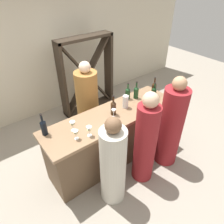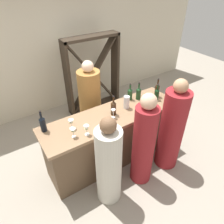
# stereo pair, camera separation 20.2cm
# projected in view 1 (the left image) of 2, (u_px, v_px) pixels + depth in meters

# --- Properties ---
(ground_plane) EXTENTS (12.00, 12.00, 0.00)m
(ground_plane) POSITION_uv_depth(u_px,v_px,m) (112.00, 158.00, 3.78)
(ground_plane) COLOR #9E9384
(back_wall) EXTENTS (8.00, 0.10, 2.80)m
(back_wall) POSITION_uv_depth(u_px,v_px,m) (49.00, 50.00, 4.40)
(back_wall) COLOR beige
(back_wall) RESTS_ON ground
(bar_counter) EXTENTS (2.28, 0.67, 0.97)m
(bar_counter) POSITION_uv_depth(u_px,v_px,m) (112.00, 138.00, 3.50)
(bar_counter) COLOR brown
(bar_counter) RESTS_ON ground
(wine_rack) EXTENTS (1.27, 0.28, 1.72)m
(wine_rack) POSITION_uv_depth(u_px,v_px,m) (87.00, 75.00, 4.64)
(wine_rack) COLOR #33281E
(wine_rack) RESTS_ON ground
(wine_bottle_leftmost_near_black) EXTENTS (0.08, 0.08, 0.33)m
(wine_bottle_leftmost_near_black) POSITION_uv_depth(u_px,v_px,m) (44.00, 127.00, 2.78)
(wine_bottle_leftmost_near_black) COLOR black
(wine_bottle_leftmost_near_black) RESTS_ON bar_counter
(wine_bottle_second_left_amber_brown) EXTENTS (0.08, 0.08, 0.33)m
(wine_bottle_second_left_amber_brown) POSITION_uv_depth(u_px,v_px,m) (113.00, 107.00, 3.17)
(wine_bottle_second_left_amber_brown) COLOR #331E0F
(wine_bottle_second_left_amber_brown) RESTS_ON bar_counter
(wine_bottle_center_olive_green) EXTENTS (0.08, 0.08, 0.30)m
(wine_bottle_center_olive_green) POSITION_uv_depth(u_px,v_px,m) (128.00, 93.00, 3.55)
(wine_bottle_center_olive_green) COLOR #193D1E
(wine_bottle_center_olive_green) RESTS_ON bar_counter
(wine_bottle_second_right_olive_green) EXTENTS (0.08, 0.08, 0.31)m
(wine_bottle_second_right_olive_green) POSITION_uv_depth(u_px,v_px,m) (136.00, 92.00, 3.57)
(wine_bottle_second_right_olive_green) COLOR #193D1E
(wine_bottle_second_right_olive_green) RESTS_ON bar_counter
(wine_bottle_rightmost_dark_green) EXTENTS (0.08, 0.08, 0.29)m
(wine_bottle_rightmost_dark_green) POSITION_uv_depth(u_px,v_px,m) (154.00, 92.00, 3.57)
(wine_bottle_rightmost_dark_green) COLOR black
(wine_bottle_rightmost_dark_green) RESTS_ON bar_counter
(wine_bottle_far_right_amber_brown) EXTENTS (0.08, 0.08, 0.34)m
(wine_bottle_far_right_amber_brown) POSITION_uv_depth(u_px,v_px,m) (154.00, 88.00, 3.65)
(wine_bottle_far_right_amber_brown) COLOR #331E0F
(wine_bottle_far_right_amber_brown) RESTS_ON bar_counter
(wine_glass_near_left) EXTENTS (0.07, 0.07, 0.16)m
(wine_glass_near_left) POSITION_uv_depth(u_px,v_px,m) (89.00, 130.00, 2.76)
(wine_glass_near_left) COLOR white
(wine_glass_near_left) RESTS_ON bar_counter
(wine_glass_near_center) EXTENTS (0.07, 0.07, 0.14)m
(wine_glass_near_center) POSITION_uv_depth(u_px,v_px,m) (76.00, 133.00, 2.72)
(wine_glass_near_center) COLOR white
(wine_glass_near_center) RESTS_ON bar_counter
(wine_glass_near_right) EXTENTS (0.07, 0.07, 0.15)m
(wine_glass_near_right) POSITION_uv_depth(u_px,v_px,m) (114.00, 112.00, 3.10)
(wine_glass_near_right) COLOR white
(wine_glass_near_right) RESTS_ON bar_counter
(wine_glass_far_left) EXTENTS (0.08, 0.08, 0.15)m
(wine_glass_far_left) POSITION_uv_depth(u_px,v_px,m) (73.00, 124.00, 2.86)
(wine_glass_far_left) COLOR white
(wine_glass_far_left) RESTS_ON bar_counter
(water_pitcher) EXTENTS (0.09, 0.09, 0.21)m
(water_pitcher) POSITION_uv_depth(u_px,v_px,m) (125.00, 102.00, 3.33)
(water_pitcher) COLOR silver
(water_pitcher) RESTS_ON bar_counter
(person_left_guest) EXTENTS (0.45, 0.45, 1.62)m
(person_left_guest) POSITION_uv_depth(u_px,v_px,m) (171.00, 126.00, 3.34)
(person_left_guest) COLOR maroon
(person_left_guest) RESTS_ON ground
(person_center_guest) EXTENTS (0.42, 0.42, 1.46)m
(person_center_guest) POSITION_uv_depth(u_px,v_px,m) (113.00, 165.00, 2.79)
(person_center_guest) COLOR beige
(person_center_guest) RESTS_ON ground
(person_right_guest) EXTENTS (0.35, 0.35, 1.58)m
(person_right_guest) POSITION_uv_depth(u_px,v_px,m) (145.00, 142.00, 3.06)
(person_right_guest) COLOR maroon
(person_right_guest) RESTS_ON ground
(person_server_behind) EXTENTS (0.47, 0.47, 1.61)m
(person_server_behind) POSITION_uv_depth(u_px,v_px,m) (88.00, 107.00, 3.81)
(person_server_behind) COLOR #9E6B33
(person_server_behind) RESTS_ON ground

